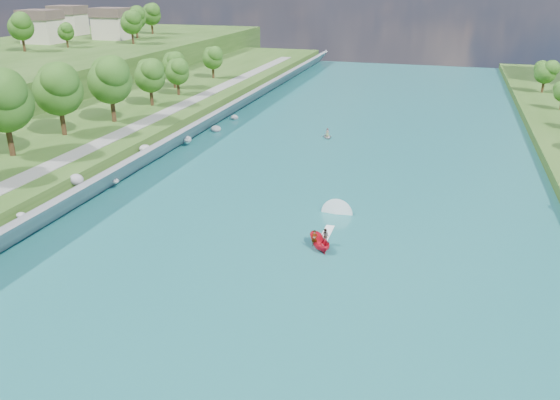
% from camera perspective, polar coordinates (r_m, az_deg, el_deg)
% --- Properties ---
extents(ground, '(260.00, 260.00, 0.00)m').
position_cam_1_polar(ground, '(46.18, -2.31, -10.53)').
color(ground, '#2D5119').
rests_on(ground, ground).
extents(river_water, '(55.00, 240.00, 0.10)m').
position_cam_1_polar(river_water, '(63.21, 3.60, -1.07)').
color(river_water, '#18575C').
rests_on(river_water, ground).
extents(ridge_west, '(60.00, 120.00, 9.00)m').
position_cam_1_polar(ridge_west, '(163.91, -19.53, 13.79)').
color(ridge_west, '#2D5119').
rests_on(ridge_west, ground).
extents(riprap_bank, '(4.37, 236.00, 4.05)m').
position_cam_1_polar(riprap_bank, '(71.99, -16.93, 2.43)').
color(riprap_bank, slate).
rests_on(riprap_bank, ground).
extents(riverside_path, '(3.00, 200.00, 0.10)m').
position_cam_1_polar(riverside_path, '(75.73, -21.05, 4.26)').
color(riverside_path, gray).
rests_on(riverside_path, berm_west).
extents(ridge_houses, '(29.50, 29.50, 8.40)m').
position_cam_1_polar(ridge_houses, '(170.71, -20.68, 16.93)').
color(ridge_houses, beige).
rests_on(ridge_houses, ridge_west).
extents(trees_ridge, '(22.01, 53.70, 10.57)m').
position_cam_1_polar(trees_ridge, '(160.18, -17.21, 17.34)').
color(trees_ridge, '#235316').
rests_on(trees_ridge, ridge_west).
extents(motorboat, '(3.60, 18.65, 2.04)m').
position_cam_1_polar(motorboat, '(56.00, 4.61, -3.58)').
color(motorboat, red).
rests_on(motorboat, river_water).
extents(raft, '(2.61, 3.03, 1.61)m').
position_cam_1_polar(raft, '(92.31, 4.97, 6.71)').
color(raft, gray).
rests_on(raft, river_water).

